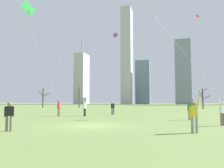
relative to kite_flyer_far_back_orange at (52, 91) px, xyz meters
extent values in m
plane|color=#7A934C|center=(6.89, -7.03, -2.80)|extent=(400.00, 400.00, 0.00)
cylinder|color=#726656|center=(0.29, 1.10, -2.38)|extent=(0.14, 0.14, 0.85)
cylinder|color=#726656|center=(0.26, 0.88, -2.38)|extent=(0.14, 0.14, 0.85)
cube|color=red|center=(0.28, 0.99, -1.68)|extent=(0.24, 0.36, 0.54)
sphere|color=brown|center=(0.28, 0.99, -1.29)|extent=(0.22, 0.22, 0.22)
cylinder|color=red|center=(0.30, 1.20, -1.71)|extent=(0.09, 0.09, 0.55)
cylinder|color=red|center=(0.25, 0.78, -1.21)|extent=(0.11, 0.21, 0.56)
cylinder|color=silver|center=(-0.97, -3.53, 6.91)|extent=(2.46, 8.64, 15.73)
cylinder|color=#726656|center=(15.75, -4.80, -2.38)|extent=(0.14, 0.14, 0.85)
cylinder|color=#726656|center=(15.58, -4.94, -2.38)|extent=(0.14, 0.14, 0.85)
cube|color=white|center=(15.67, -4.87, -1.68)|extent=(0.39, 0.37, 0.54)
sphere|color=beige|center=(15.67, -4.87, -1.29)|extent=(0.22, 0.22, 0.22)
cylinder|color=white|center=(15.82, -4.73, -1.71)|extent=(0.09, 0.09, 0.55)
cylinder|color=white|center=(15.51, -5.01, -1.21)|extent=(0.21, 0.20, 0.56)
cylinder|color=gray|center=(13.37, -9.09, -2.38)|extent=(0.14, 0.14, 0.85)
cylinder|color=gray|center=(13.59, -9.10, -2.38)|extent=(0.14, 0.14, 0.85)
cube|color=yellow|center=(13.48, -9.09, -1.68)|extent=(0.35, 0.21, 0.54)
sphere|color=#9E7051|center=(13.48, -9.09, -1.29)|extent=(0.22, 0.22, 0.22)
cylinder|color=yellow|center=(13.27, -9.08, -1.71)|extent=(0.09, 0.09, 0.55)
cylinder|color=yellow|center=(13.69, -9.10, -1.21)|extent=(0.21, 0.10, 0.56)
cylinder|color=#726656|center=(13.83, -0.39, -2.38)|extent=(0.14, 0.14, 0.85)
cylinder|color=#726656|center=(14.03, -0.30, -2.38)|extent=(0.14, 0.14, 0.85)
cube|color=#338C4C|center=(13.93, -0.35, -1.68)|extent=(0.39, 0.32, 0.54)
sphere|color=brown|center=(13.93, -0.35, -1.29)|extent=(0.22, 0.22, 0.22)
cylinder|color=#338C4C|center=(13.74, -0.43, -1.71)|extent=(0.09, 0.09, 0.55)
cylinder|color=#338C4C|center=(14.12, -0.26, -1.21)|extent=(0.22, 0.16, 0.56)
cylinder|color=black|center=(2.92, 2.16, -2.38)|extent=(0.14, 0.14, 0.85)
cylinder|color=black|center=(2.90, 1.94, -2.38)|extent=(0.14, 0.14, 0.85)
cube|color=white|center=(2.91, 2.05, -1.68)|extent=(0.24, 0.36, 0.54)
sphere|color=beige|center=(2.91, 2.05, -1.29)|extent=(0.22, 0.22, 0.22)
cylinder|color=white|center=(2.94, 2.26, -1.71)|extent=(0.09, 0.09, 0.55)
cylinder|color=white|center=(2.89, 1.84, -1.21)|extent=(0.11, 0.21, 0.56)
cube|color=green|center=(0.21, -4.83, 7.09)|extent=(0.85, 1.22, 1.44)
cylinder|color=black|center=(0.21, -4.83, 7.09)|extent=(0.27, 0.12, 0.93)
cylinder|color=green|center=(0.36, -4.89, 5.53)|extent=(0.02, 0.02, 2.03)
cylinder|color=silver|center=(1.55, -1.49, 3.07)|extent=(2.69, 6.68, 8.06)
cylinder|color=#726656|center=(3.73, -10.98, -2.38)|extent=(0.14, 0.14, 0.85)
cylinder|color=#726656|center=(3.54, -11.09, -2.38)|extent=(0.14, 0.14, 0.85)
cube|color=black|center=(3.63, -11.03, -1.68)|extent=(0.39, 0.34, 0.54)
sphere|color=#9E7051|center=(3.63, -11.03, -1.29)|extent=(0.22, 0.22, 0.22)
cylinder|color=black|center=(3.81, -10.93, -1.71)|extent=(0.09, 0.09, 0.55)
cylinder|color=black|center=(3.45, -11.14, -1.71)|extent=(0.09, 0.09, 0.55)
cylinder|color=#33384C|center=(5.17, 5.51, -2.38)|extent=(0.14, 0.14, 0.85)
cylinder|color=#33384C|center=(5.33, 5.66, -2.38)|extent=(0.14, 0.14, 0.85)
cube|color=black|center=(5.25, 5.59, -1.68)|extent=(0.38, 0.38, 0.54)
sphere|color=beige|center=(5.25, 5.59, -1.29)|extent=(0.22, 0.22, 0.22)
cylinder|color=black|center=(5.10, 5.44, -1.71)|extent=(0.09, 0.09, 0.55)
cylinder|color=black|center=(5.40, 5.73, -1.71)|extent=(0.09, 0.09, 0.55)
cube|color=purple|center=(1.56, 21.92, 12.30)|extent=(1.11, 0.30, 1.07)
cylinder|color=black|center=(1.56, 21.92, 12.30)|extent=(0.16, 0.28, 0.68)
cylinder|color=silver|center=(-1.00, 20.54, 4.77)|extent=(5.13, 2.76, 15.06)
cylinder|color=#3F3833|center=(-3.56, 19.17, -2.76)|extent=(0.10, 0.10, 0.08)
cylinder|color=silver|center=(10.89, 17.33, 9.03)|extent=(4.43, 5.04, 23.59)
cylinder|color=#3F3833|center=(13.10, 14.82, -2.76)|extent=(0.10, 0.10, 0.08)
cube|color=red|center=(16.73, 16.73, 12.87)|extent=(0.70, 0.36, 0.71)
cylinder|color=black|center=(16.73, 16.73, 12.87)|extent=(0.21, 0.18, 0.44)
cylinder|color=silver|center=(18.88, 19.19, 5.06)|extent=(4.30, 4.92, 15.64)
cylinder|color=#3F3833|center=(21.02, 21.64, -2.76)|extent=(0.10, 0.10, 0.08)
cylinder|color=brown|center=(-11.85, 35.21, -0.03)|extent=(0.35, 0.35, 5.55)
cylinder|color=brown|center=(-11.61, 35.92, 2.52)|extent=(0.61, 1.51, 1.10)
cylinder|color=brown|center=(-11.96, 34.71, 0.17)|extent=(0.37, 1.08, 0.43)
cylinder|color=brown|center=(-12.22, 35.58, 1.28)|extent=(0.93, 0.93, 1.09)
cylinder|color=brown|center=(-12.19, 35.81, 0.83)|extent=(0.81, 1.29, 0.57)
cylinder|color=#4C3828|center=(-21.31, 32.65, -0.16)|extent=(0.31, 0.31, 5.28)
cylinder|color=#4C3828|center=(-22.20, 32.72, 1.10)|extent=(1.85, 0.30, 1.03)
cylinder|color=#4C3828|center=(-21.87, 32.96, 0.43)|extent=(1.21, 0.74, 1.30)
cylinder|color=#4C3828|center=(-21.14, 33.30, 0.36)|extent=(0.46, 1.40, 1.00)
cylinder|color=#4C3828|center=(-20.36, 32.85, 0.77)|extent=(1.97, 0.55, 0.76)
cylinder|color=#4C3828|center=(19.00, 31.19, -0.55)|extent=(0.27, 0.27, 4.50)
cylinder|color=#4C3828|center=(18.48, 30.41, 0.64)|extent=(1.18, 1.68, 1.12)
cylinder|color=#4C3828|center=(19.68, 30.65, -0.28)|extent=(1.49, 1.20, 0.90)
cylinder|color=#4C3828|center=(18.57, 30.81, 0.02)|extent=(0.99, 0.90, 0.69)
cylinder|color=#4C3828|center=(18.75, 31.66, 0.68)|extent=(0.59, 1.01, 0.40)
cylinder|color=#4C3828|center=(19.45, 30.63, 1.32)|extent=(1.02, 1.21, 0.67)
cube|color=#B2B2B7|center=(-12.63, 107.87, 25.85)|extent=(5.88, 8.87, 57.31)
cube|color=slate|center=(-5.00, 121.12, 10.96)|extent=(8.87, 6.34, 27.52)
cube|color=gray|center=(19.23, 119.23, 16.41)|extent=(9.06, 10.00, 38.42)
cube|color=#B2B2B7|center=(-41.02, 107.50, 12.70)|extent=(6.15, 11.07, 31.01)
cylinder|color=#99999E|center=(-41.02, 107.50, 32.67)|extent=(0.80, 0.80, 8.92)
camera|label=1|loc=(12.33, -21.72, -1.16)|focal=36.18mm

